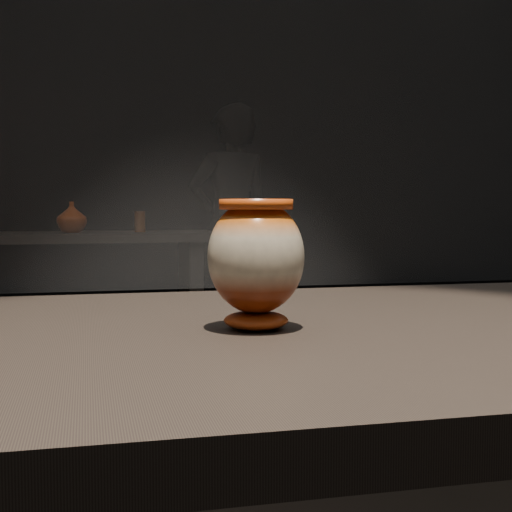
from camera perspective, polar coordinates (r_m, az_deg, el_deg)
The scene contains 5 objects.
main_vase at distance 0.88m, azimuth 0.00°, elevation -0.19°, with size 0.15×0.15×0.16m.
back_shelf at distance 4.27m, azimuth -16.61°, elevation -1.75°, with size 2.00×0.60×0.90m.
back_vase_mid at distance 4.24m, azimuth -14.52°, elevation 3.03°, with size 0.17×0.17×0.18m, color maroon.
back_vase_right at distance 4.25m, azimuth -9.28°, elevation 2.73°, with size 0.06×0.06×0.12m, color brown.
visitor at distance 5.40m, azimuth -2.05°, elevation 2.47°, with size 0.66×0.43×1.82m, color black.
Camera 1 is at (-0.25, -0.85, 1.05)m, focal length 50.00 mm.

